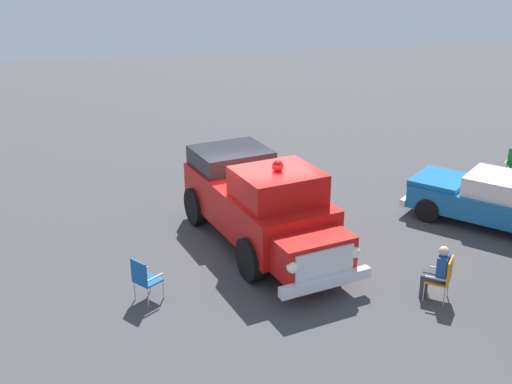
{
  "coord_description": "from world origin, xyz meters",
  "views": [
    {
      "loc": [
        -3.47,
        -14.42,
        7.34
      ],
      "look_at": [
        0.02,
        0.17,
        1.39
      ],
      "focal_mm": 44.32,
      "sensor_mm": 36.0,
      "label": 1
    }
  ],
  "objects": [
    {
      "name": "spectator_seated",
      "position": [
        3.19,
        -3.55,
        0.7
      ],
      "size": [
        0.65,
        0.63,
        1.29
      ],
      "color": "#383842",
      "rests_on": "ground"
    },
    {
      "name": "ground_plane",
      "position": [
        0.0,
        0.0,
        0.0
      ],
      "size": [
        60.0,
        60.0,
        0.0
      ],
      "primitive_type": "plane",
      "color": "#424244"
    },
    {
      "name": "vintage_fire_truck",
      "position": [
        0.07,
        -0.06,
        1.2
      ],
      "size": [
        3.51,
        6.28,
        2.59
      ],
      "color": "black",
      "rests_on": "ground"
    },
    {
      "name": "classic_hot_rod",
      "position": [
        6.55,
        -0.25,
        0.75
      ],
      "size": [
        4.25,
        4.51,
        1.46
      ],
      "color": "black",
      "rests_on": "ground"
    },
    {
      "name": "lawn_chair_by_car",
      "position": [
        -3.04,
        -2.18,
        0.59
      ],
      "size": [
        0.69,
        0.69,
        1.02
      ],
      "color": "#B7BABF",
      "rests_on": "ground"
    },
    {
      "name": "lawn_chair_near_truck",
      "position": [
        3.29,
        -3.63,
        0.59
      ],
      "size": [
        0.69,
        0.69,
        1.02
      ],
      "color": "#B7BABF",
      "rests_on": "ground"
    }
  ]
}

